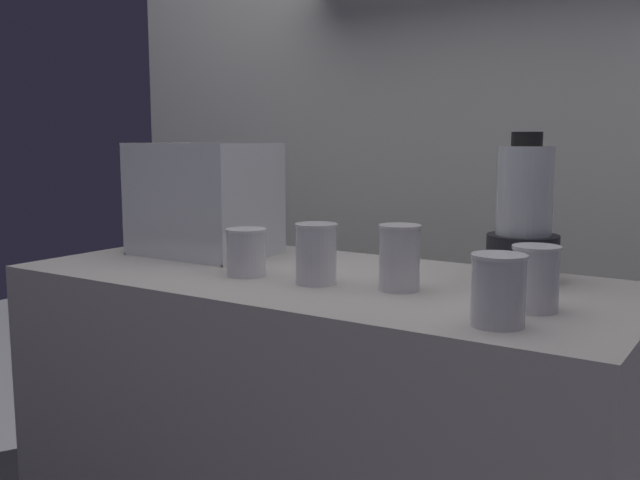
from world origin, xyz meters
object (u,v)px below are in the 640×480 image
at_px(juice_cup_pomegranate_middle, 399,262).
at_px(juice_cup_mango_right, 498,293).
at_px(juice_cup_pomegranate_left, 316,257).
at_px(juice_cup_mango_far_right, 535,281).
at_px(carrot_display_bin, 205,219).
at_px(blender_pitcher, 524,221).
at_px(juice_cup_beet_far_left, 246,255).

relative_size(juice_cup_pomegranate_middle, juice_cup_mango_right, 1.12).
xyz_separation_m(juice_cup_pomegranate_left, juice_cup_mango_far_right, (0.46, 0.01, -0.00)).
relative_size(carrot_display_bin, juice_cup_pomegranate_middle, 2.56).
xyz_separation_m(juice_cup_pomegranate_middle, juice_cup_mango_far_right, (0.28, -0.02, -0.00)).
distance_m(juice_cup_pomegranate_left, juice_cup_mango_far_right, 0.46).
xyz_separation_m(carrot_display_bin, juice_cup_pomegranate_left, (0.47, -0.17, -0.03)).
xyz_separation_m(blender_pitcher, juice_cup_beet_far_left, (-0.54, -0.29, -0.08)).
bearing_deg(juice_cup_mango_right, juice_cup_pomegranate_left, 164.39).
xyz_separation_m(juice_cup_beet_far_left, juice_cup_pomegranate_middle, (0.36, 0.05, 0.01)).
height_order(carrot_display_bin, juice_cup_beet_far_left, carrot_display_bin).
bearing_deg(juice_cup_pomegranate_left, juice_cup_mango_far_right, 1.68).
bearing_deg(blender_pitcher, juice_cup_beet_far_left, -151.94).
relative_size(juice_cup_pomegranate_left, juice_cup_pomegranate_middle, 0.96).
xyz_separation_m(carrot_display_bin, juice_cup_mango_right, (0.91, -0.29, -0.04)).
bearing_deg(juice_cup_mango_far_right, juice_cup_pomegranate_left, -178.32).
bearing_deg(juice_cup_pomegranate_left, juice_cup_mango_right, -15.61).
bearing_deg(juice_cup_mango_right, juice_cup_pomegranate_middle, 148.47).
bearing_deg(juice_cup_mango_right, blender_pitcher, 102.19).
distance_m(blender_pitcher, juice_cup_pomegranate_middle, 0.30).
height_order(juice_cup_pomegranate_left, juice_cup_mango_far_right, juice_cup_pomegranate_left).
bearing_deg(blender_pitcher, carrot_display_bin, -172.65).
bearing_deg(carrot_display_bin, juice_cup_pomegranate_left, -19.99).
relative_size(juice_cup_pomegranate_middle, juice_cup_mango_far_right, 1.14).
relative_size(carrot_display_bin, juice_cup_pomegranate_left, 2.66).
relative_size(blender_pitcher, juice_cup_beet_far_left, 3.01).
bearing_deg(juice_cup_beet_far_left, juice_cup_pomegranate_middle, 7.66).
bearing_deg(juice_cup_pomegranate_left, juice_cup_beet_far_left, -176.87).
xyz_separation_m(juice_cup_beet_far_left, juice_cup_pomegranate_left, (0.18, 0.01, 0.01)).
height_order(carrot_display_bin, juice_cup_mango_far_right, carrot_display_bin).
distance_m(blender_pitcher, juice_cup_beet_far_left, 0.61).
relative_size(blender_pitcher, juice_cup_pomegranate_middle, 2.39).
relative_size(carrot_display_bin, blender_pitcher, 1.07).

